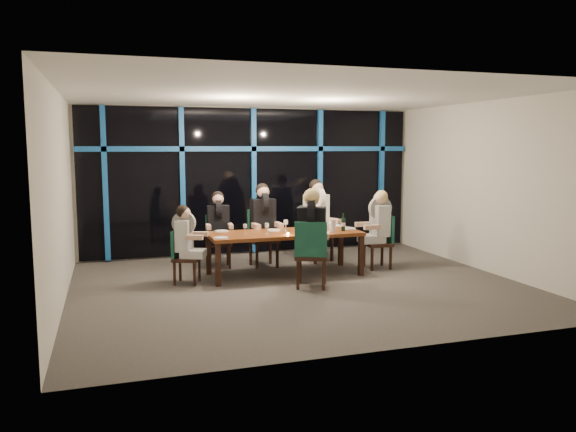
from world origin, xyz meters
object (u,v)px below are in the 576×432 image
Objects in this scene: chair_far_mid at (262,234)px; diner_far_left at (218,218)px; water_pitcher at (332,226)px; chair_far_left at (218,238)px; chair_far_right at (315,230)px; chair_end_right at (382,239)px; diner_far_mid at (264,213)px; diner_far_right at (318,208)px; diner_end_left at (186,232)px; diner_end_right at (378,218)px; dining_table at (284,236)px; chair_end_left at (182,254)px; chair_near_mid at (311,251)px; diner_near_mid at (312,223)px; wine_bottle at (343,224)px.

chair_far_mid is 0.87m from diner_far_left.
water_pitcher is (0.96, -1.06, 0.27)m from chair_far_mid.
chair_far_left is 1.90m from chair_far_right.
chair_end_right is 2.21m from diner_far_mid.
diner_far_right is 5.10× the size of water_pitcher.
diner_far_mid is 0.97× the size of diner_far_right.
chair_far_mid is at bearing -35.04° from diner_end_left.
diner_end_left is at bearing -86.27° from diner_end_right.
chair_far_right is (1.11, 0.18, 0.02)m from chair_far_mid.
dining_table is 0.89m from chair_far_mid.
dining_table is 1.37m from diner_far_left.
chair_end_right is 3.56m from diner_end_left.
chair_end_right is 1.40m from diner_far_right.
chair_far_left is at bearing 159.77° from diner_far_mid.
dining_table is 1.77m from chair_end_left.
diner_far_right reaches higher than chair_end_right.
chair_far_right is 1.01× the size of chair_near_mid.
chair_far_left is at bearing -107.92° from chair_end_right.
chair_far_left reaches higher than chair_end_left.
water_pitcher is at bearing -48.43° from diner_far_mid.
chair_far_mid is 1.46m from water_pitcher.
dining_table is 2.73× the size of chair_far_left.
diner_far_right is at bearing -89.44° from diner_near_mid.
diner_far_mid is 3.25× the size of wine_bottle.
chair_end_right is 0.39m from diner_end_right.
chair_end_left is 2.10m from chair_near_mid.
diner_far_mid is 1.14m from diner_far_right.
diner_far_left is at bearing -90.00° from chair_far_left.
chair_far_right is 1.04× the size of diner_near_mid.
diner_far_right reaches higher than wine_bottle.
diner_far_left is 4.52× the size of water_pitcher.
diner_near_mid is (1.91, -0.87, 0.53)m from chair_end_left.
water_pitcher is at bearing -105.76° from chair_near_mid.
wine_bottle reaches higher than chair_end_left.
diner_end_right is at bearing -67.98° from chair_far_right.
diner_far_mid is (-0.16, 0.78, 0.32)m from dining_table.
diner_far_right reaches higher than dining_table.
diner_far_left reaches higher than chair_end_right.
diner_far_right is (0.03, -0.09, 0.42)m from chair_far_right.
diner_near_mid is 3.31× the size of wine_bottle.
dining_table is 8.29× the size of wine_bottle.
dining_table is 12.65× the size of water_pitcher.
diner_far_mid reaches higher than chair_far_mid.
diner_near_mid is at bearing -82.91° from chair_far_mid.
chair_far_left is at bearing 165.68° from chair_far_mid.
chair_far_left is 1.09× the size of chair_end_left.
water_pitcher is (2.55, -0.13, 0.37)m from chair_end_left.
chair_far_left is 0.93× the size of diner_far_mid.
chair_far_mid reaches higher than chair_end_left.
chair_end_left is 2.78× the size of wine_bottle.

